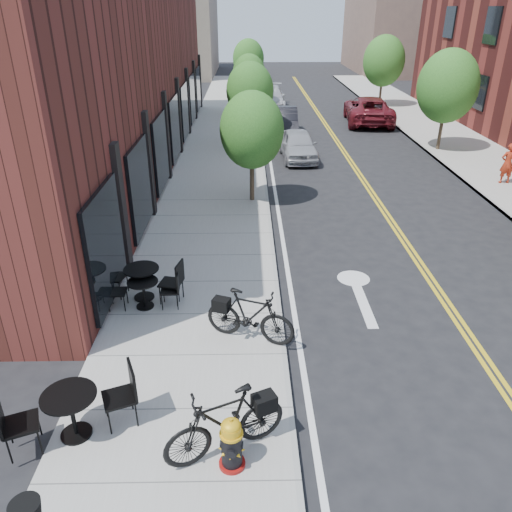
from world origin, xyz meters
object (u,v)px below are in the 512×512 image
object	(u,v)px
bicycle_right	(250,316)
bicycle_left	(225,423)
fire_hydrant	(232,444)
bistro_set_b	(142,279)
bistro_set_c	(143,290)
pedestrian	(508,163)
parked_car_b	(282,123)
parked_car_far	(368,110)
parked_car_a	(298,145)
parked_car_c	(269,98)
bistro_set_a	(71,409)

from	to	relation	value
bicycle_right	bicycle_left	bearing A→B (deg)	-166.67
fire_hydrant	bistro_set_b	size ratio (longest dim) A/B	0.47
bistro_set_c	pedestrian	world-z (taller)	pedestrian
bicycle_left	bistro_set_c	world-z (taller)	bicycle_left
fire_hydrant	parked_car_b	world-z (taller)	parked_car_b
parked_car_far	fire_hydrant	bearing A→B (deg)	79.00
parked_car_b	pedestrian	xyz separation A→B (m)	(8.26, -8.46, 0.14)
parked_car_a	fire_hydrant	bearing A→B (deg)	-101.01
parked_car_c	bicycle_left	bearing A→B (deg)	-91.59
pedestrian	fire_hydrant	bearing A→B (deg)	50.65
bicycle_right	pedestrian	distance (m)	14.39
bicycle_left	bistro_set_a	world-z (taller)	bicycle_left
bicycle_right	bistro_set_c	xyz separation A→B (m)	(-2.44, 1.32, -0.14)
parked_car_a	parked_car_b	distance (m)	4.43
bistro_set_a	parked_car_b	bearing A→B (deg)	55.29
parked_car_a	parked_car_c	size ratio (longest dim) A/B	0.74
bistro_set_b	parked_car_far	distance (m)	22.70
bistro_set_a	parked_car_c	size ratio (longest dim) A/B	0.39
parked_car_far	pedestrian	bearing A→B (deg)	108.96
bicycle_left	parked_car_b	distance (m)	21.76
fire_hydrant	bicycle_left	bearing A→B (deg)	116.39
bistro_set_b	bistro_set_c	size ratio (longest dim) A/B	1.20
bicycle_right	parked_car_a	xyz separation A→B (m)	(2.33, 14.28, -0.05)
bistro_set_c	pedestrian	distance (m)	15.41
bistro_set_c	parked_car_b	world-z (taller)	parked_car_b
bistro_set_c	bicycle_left	bearing A→B (deg)	-66.57
fire_hydrant	pedestrian	bearing A→B (deg)	57.59
parked_car_far	pedestrian	xyz separation A→B (m)	(2.81, -11.95, 0.12)
bicycle_right	bistro_set_a	size ratio (longest dim) A/B	0.94
bistro_set_c	parked_car_c	size ratio (longest dim) A/B	0.31
bistro_set_c	parked_car_a	bearing A→B (deg)	67.68
parked_car_a	pedestrian	distance (m)	8.80
pedestrian	bicycle_right	bearing A→B (deg)	43.73
parked_car_b	fire_hydrant	bearing A→B (deg)	-93.61
parked_car_c	bicycle_right	bearing A→B (deg)	-91.15
parked_car_far	pedestrian	distance (m)	12.28
bistro_set_c	parked_car_b	bearing A→B (deg)	73.96
bicycle_right	bistro_set_b	size ratio (longest dim) A/B	0.98
bistro_set_a	parked_car_a	xyz separation A→B (m)	(5.20, 16.84, -0.01)
bistro_set_c	parked_car_c	xyz separation A→B (m)	(3.98, 25.51, 0.19)
fire_hydrant	bicycle_left	size ratio (longest dim) A/B	0.47
pedestrian	parked_car_c	bearing A→B (deg)	-64.14
parked_car_a	bistro_set_a	bearing A→B (deg)	-109.60
bicycle_left	parked_car_c	world-z (taller)	parked_car_c
parked_car_b	pedestrian	distance (m)	11.83
bistro_set_b	parked_car_far	size ratio (longest dim) A/B	0.35
bistro_set_a	parked_car_b	xyz separation A→B (m)	(4.74, 21.24, 0.10)
bicycle_right	bistro_set_b	xyz separation A→B (m)	(-2.54, 1.72, -0.06)
bicycle_left	pedestrian	size ratio (longest dim) A/B	1.27
bistro_set_c	parked_car_far	size ratio (longest dim) A/B	0.29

